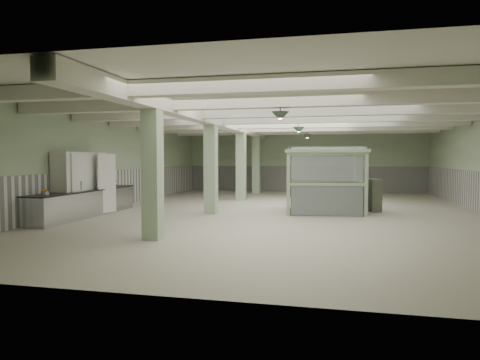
% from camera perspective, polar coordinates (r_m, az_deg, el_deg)
% --- Properties ---
extents(floor, '(20.00, 20.00, 0.00)m').
position_cam_1_polar(floor, '(15.95, 5.82, -4.26)').
color(floor, beige).
rests_on(floor, ground).
extents(ceiling, '(14.00, 20.00, 0.02)m').
position_cam_1_polar(ceiling, '(15.90, 5.89, 8.72)').
color(ceiling, white).
rests_on(ceiling, wall_back).
extents(wall_back, '(14.00, 0.02, 3.60)m').
position_cam_1_polar(wall_back, '(25.78, 8.48, 2.50)').
color(wall_back, '#B0C29B').
rests_on(wall_back, floor).
extents(wall_front, '(14.00, 0.02, 3.60)m').
position_cam_1_polar(wall_front, '(6.01, -5.48, 0.97)').
color(wall_front, '#B0C29B').
rests_on(wall_front, floor).
extents(wall_left, '(0.02, 20.00, 3.60)m').
position_cam_1_polar(wall_left, '(18.04, -16.83, 2.20)').
color(wall_left, '#B0C29B').
rests_on(wall_left, floor).
extents(wainscot_left, '(0.05, 19.90, 1.50)m').
position_cam_1_polar(wainscot_left, '(18.07, -16.71, -1.13)').
color(wainscot_left, white).
rests_on(wainscot_left, floor).
extents(wainscot_back, '(13.90, 0.05, 1.50)m').
position_cam_1_polar(wainscot_back, '(25.79, 8.46, 0.16)').
color(wainscot_back, white).
rests_on(wainscot_back, floor).
extents(girder, '(0.45, 19.90, 0.40)m').
position_cam_1_polar(girder, '(16.36, -2.93, 7.79)').
color(girder, silver).
rests_on(girder, ceiling).
extents(beam_a, '(13.90, 0.35, 0.32)m').
position_cam_1_polar(beam_a, '(8.54, -0.19, 12.49)').
color(beam_a, silver).
rests_on(beam_a, ceiling).
extents(beam_b, '(13.90, 0.35, 0.32)m').
position_cam_1_polar(beam_b, '(10.96, 2.76, 10.38)').
color(beam_b, silver).
rests_on(beam_b, ceiling).
extents(beam_c, '(13.90, 0.35, 0.32)m').
position_cam_1_polar(beam_c, '(13.42, 4.61, 9.01)').
color(beam_c, silver).
rests_on(beam_c, ceiling).
extents(beam_d, '(13.90, 0.35, 0.32)m').
position_cam_1_polar(beam_d, '(15.88, 5.88, 8.07)').
color(beam_d, silver).
rests_on(beam_d, ceiling).
extents(beam_e, '(13.90, 0.35, 0.32)m').
position_cam_1_polar(beam_e, '(18.36, 6.81, 7.38)').
color(beam_e, silver).
rests_on(beam_e, ceiling).
extents(beam_f, '(13.90, 0.35, 0.32)m').
position_cam_1_polar(beam_f, '(20.84, 7.51, 6.85)').
color(beam_f, silver).
rests_on(beam_f, ceiling).
extents(beam_g, '(13.90, 0.35, 0.32)m').
position_cam_1_polar(beam_g, '(23.33, 8.06, 6.43)').
color(beam_g, silver).
rests_on(beam_g, ceiling).
extents(column_a, '(0.42, 0.42, 3.60)m').
position_cam_1_polar(column_a, '(10.65, -11.59, 1.80)').
color(column_a, '#A3BF99').
rests_on(column_a, floor).
extents(column_b, '(0.42, 0.42, 3.60)m').
position_cam_1_polar(column_b, '(15.35, -3.91, 2.20)').
color(column_b, '#A3BF99').
rests_on(column_b, floor).
extents(column_c, '(0.42, 0.42, 3.60)m').
position_cam_1_polar(column_c, '(20.19, 0.13, 2.40)').
color(column_c, '#A3BF99').
rests_on(column_c, floor).
extents(column_d, '(0.42, 0.42, 3.60)m').
position_cam_1_polar(column_d, '(24.11, 2.19, 2.49)').
color(column_d, '#A3BF99').
rests_on(column_d, floor).
extents(pendant_front, '(0.44, 0.44, 0.22)m').
position_cam_1_polar(pendant_front, '(10.85, 5.38, 8.48)').
color(pendant_front, '#304032').
rests_on(pendant_front, ceiling).
extents(pendant_mid, '(0.44, 0.44, 0.22)m').
position_cam_1_polar(pendant_mid, '(16.30, 7.84, 6.62)').
color(pendant_mid, '#304032').
rests_on(pendant_mid, ceiling).
extents(pendant_back, '(0.44, 0.44, 0.22)m').
position_cam_1_polar(pendant_back, '(21.28, 8.97, 5.76)').
color(pendant_back, '#304032').
rests_on(pendant_back, ceiling).
extents(prep_counter, '(0.95, 5.44, 0.91)m').
position_cam_1_polar(prep_counter, '(15.64, -20.01, -2.88)').
color(prep_counter, '#A8A8AD').
rests_on(prep_counter, floor).
extents(pitcher_near, '(0.22, 0.24, 0.26)m').
position_cam_1_polar(pitcher_near, '(17.08, -16.27, -0.42)').
color(pitcher_near, '#A8A8AD').
rests_on(pitcher_near, prep_counter).
extents(pitcher_far, '(0.18, 0.21, 0.24)m').
position_cam_1_polar(pitcher_far, '(17.02, -16.71, -0.47)').
color(pitcher_far, '#A8A8AD').
rests_on(pitcher_far, prep_counter).
extents(veg_colander, '(0.48, 0.48, 0.18)m').
position_cam_1_polar(veg_colander, '(15.64, -20.18, -0.93)').
color(veg_colander, '#44454A').
rests_on(veg_colander, prep_counter).
extents(orange_bowl, '(0.30, 0.30, 0.09)m').
position_cam_1_polar(orange_bowl, '(14.03, -24.56, -1.64)').
color(orange_bowl, '#B2B2B7').
rests_on(orange_bowl, prep_counter).
extents(walkin_cooler, '(0.87, 2.40, 2.20)m').
position_cam_1_polar(walkin_cooler, '(15.59, -20.40, -0.54)').
color(walkin_cooler, white).
rests_on(walkin_cooler, floor).
extents(guard_booth, '(3.12, 2.73, 2.39)m').
position_cam_1_polar(guard_booth, '(15.99, 11.18, 1.49)').
color(guard_booth, '#94AD8A').
rests_on(guard_booth, floor).
extents(filing_cabinet, '(0.57, 0.67, 1.22)m').
position_cam_1_polar(filing_cabinet, '(16.69, 17.42, -1.96)').
color(filing_cabinet, '#5C6050').
rests_on(filing_cabinet, floor).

